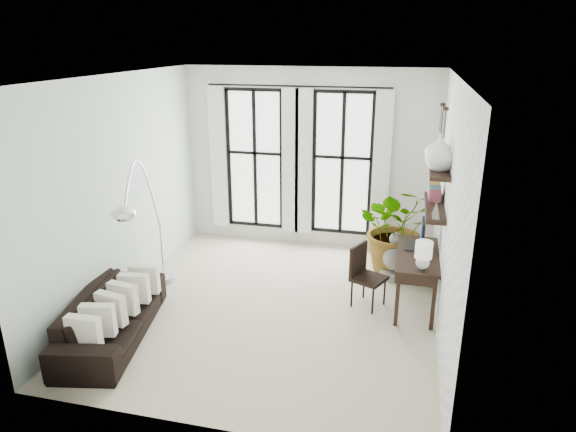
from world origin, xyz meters
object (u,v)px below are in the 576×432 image
(plant, at_px, (398,227))
(buddha, at_px, (395,259))
(desk, at_px, (417,259))
(sofa, at_px, (112,316))
(desk_chair, at_px, (364,272))
(arc_lamp, at_px, (141,193))

(plant, relative_size, buddha, 1.91)
(plant, height_order, desk, plant)
(desk, bearing_deg, sofa, -155.49)
(plant, distance_m, desk, 1.27)
(sofa, height_order, buddha, buddha)
(sofa, xyz_separation_m, plant, (3.44, 2.94, 0.43))
(desk_chair, relative_size, arc_lamp, 0.41)
(sofa, distance_m, desk, 4.14)
(buddha, bearing_deg, arc_lamp, -152.00)
(sofa, relative_size, desk, 1.54)
(desk, distance_m, arc_lamp, 3.87)
(desk, relative_size, arc_lamp, 0.62)
(plant, bearing_deg, buddha, -90.77)
(arc_lamp, relative_size, buddha, 2.84)
(desk, height_order, buddha, desk)
(sofa, distance_m, plant, 4.55)
(plant, height_order, arc_lamp, arc_lamp)
(desk, distance_m, desk_chair, 0.75)
(desk_chair, height_order, arc_lamp, arc_lamp)
(arc_lamp, height_order, buddha, arc_lamp)
(sofa, xyz_separation_m, desk_chair, (3.03, 1.62, 0.21))
(sofa, xyz_separation_m, desk, (3.74, 1.71, 0.44))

